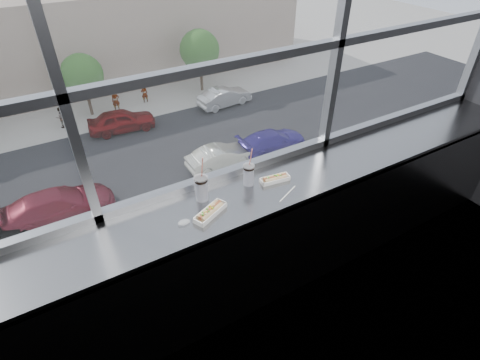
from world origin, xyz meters
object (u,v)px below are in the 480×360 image
soda_cup_left (201,187)px  tree_right (200,50)px  car_far_b (121,117)px  soda_cup_right (249,174)px  tree_center (82,75)px  hotdog_tray_right (275,178)px  pedestrian_d (144,92)px  hotdog_tray_left (210,212)px  pedestrian_c (115,99)px  car_near_c (56,201)px  pedestrian_b (61,115)px  car_near_e (272,138)px  car_far_c (224,94)px  wrapper (184,222)px  loose_straw (288,194)px  car_near_d (220,154)px

soda_cup_left → tree_right: (12.70, 28.16, -8.51)m
car_far_b → soda_cup_right: bearing=177.6°
tree_center → soda_cup_left: bearing=-95.6°
hotdog_tray_right → pedestrian_d: size_ratio=0.13×
hotdog_tray_left → car_far_b: bearing=55.6°
pedestrian_c → hotdog_tray_left: bearing=-99.7°
tree_right → car_near_c: bearing=-139.9°
hotdog_tray_right → pedestrian_b: 29.30m
soda_cup_left → pedestrian_c: (4.76, 27.86, -11.14)m
car_near_c → tree_right: size_ratio=1.23×
pedestrian_c → car_near_e: bearing=-57.1°
car_far_c → tree_center: tree_center is taller
pedestrian_d → tree_right: bearing=178.9°
pedestrian_d → tree_center: bearing=1.3°
tree_center → wrapper: bearing=-96.0°
car_near_e → loose_straw: bearing=145.7°
car_near_e → tree_center: 15.52m
car_far_b → car_near_d: 8.98m
car_far_c → pedestrian_b: size_ratio=3.13×
car_near_e → tree_right: bearing=-0.6°
car_near_d → tree_center: (-5.50, 12.00, 2.35)m
soda_cup_right → pedestrian_b: (-0.01, 27.05, -11.17)m
car_near_d → car_near_e: car_near_d is taller
wrapper → car_near_d: size_ratio=0.02×
car_near_c → car_near_d: 9.80m
pedestrian_b → pedestrian_d: bearing=-169.9°
pedestrian_c → tree_center: size_ratio=0.41×
car_near_c → tree_right: bearing=-51.0°
car_near_c → pedestrian_c: bearing=-29.4°
hotdog_tray_left → car_far_b: size_ratio=0.04×
soda_cup_right → car_near_d: (7.87, 16.18, -11.17)m
soda_cup_right → wrapper: 0.64m
car_far_b → pedestrian_b: size_ratio=3.38×
soda_cup_left → car_near_e: size_ratio=0.06×
hotdog_tray_right → tree_right: (12.11, 28.25, -8.43)m
car_far_b → pedestrian_b: car_far_b is taller
wrapper → car_near_c: wrapper is taller
hotdog_tray_right → tree_center: size_ratio=0.05×
hotdog_tray_right → pedestrian_d: (6.73, 28.35, -11.16)m
pedestrian_c → soda_cup_right: bearing=-98.9°
wrapper → car_near_e: bearing=52.5°
wrapper → car_far_c: (13.14, 24.34, -11.03)m
car_near_e → pedestrian_c: bearing=34.1°
car_far_c → soda_cup_left: bearing=146.6°
soda_cup_left → car_far_c: 29.57m
hotdog_tray_right → pedestrian_d: 31.21m
loose_straw → pedestrian_b: (-0.19, 27.30, -11.08)m
pedestrian_b → tree_center: bearing=-154.6°
hotdog_tray_right → pedestrian_b: bearing=98.8°
car_far_c → pedestrian_c: (-8.16, 3.70, -0.02)m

